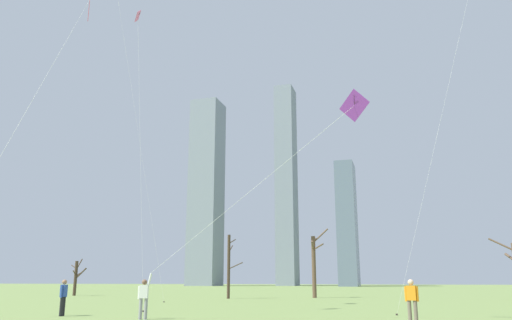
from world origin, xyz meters
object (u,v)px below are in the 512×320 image
Objects in this scene: kite_flyer_midfield_right_purple at (191,254)px; bystander_strolling_midfield at (63,296)px; bystander_far_off_by_trees at (412,299)px; distant_kite_low_near_trees_pink at (138,34)px; bare_tree_rightmost at (229,265)px; bare_tree_far_right_edge at (314,263)px; bare_tree_right_of_center at (76,276)px.

bystander_strolling_midfield is at bearing 175.55° from kite_flyer_midfield_right_purple.
bystander_far_off_by_trees is 23.71m from distant_kite_low_near_trees_pink.
bare_tree_rightmost is (-6.51, 23.53, 0.29)m from kite_flyer_midfield_right_purple.
distant_kite_low_near_trees_pink is 26.48m from bare_tree_far_right_edge.
bare_tree_right_of_center reaches higher than bystander_far_off_by_trees.
distant_kite_low_near_trees_pink reaches higher than bare_tree_far_right_edge.
bystander_far_off_by_trees is 0.29× the size of bare_tree_rightmost.
bystander_strolling_midfield is 23.12m from bare_tree_rightmost.
kite_flyer_midfield_right_purple reaches higher than bystander_far_off_by_trees.
bystander_far_off_by_trees is at bearing -38.36° from bare_tree_right_of_center.
kite_flyer_midfield_right_purple is 24.42m from bare_tree_rightmost.
bare_tree_far_right_edge is at bearing 75.47° from bystander_strolling_midfield.
bystander_strolling_midfield is 0.25× the size of bare_tree_far_right_edge.
bystander_strolling_midfield is 17.56m from distant_kite_low_near_trees_pink.
bystander_far_off_by_trees is at bearing -0.01° from bystander_strolling_midfield.
distant_kite_low_near_trees_pink is (-7.15, 6.67, 14.65)m from kite_flyer_midfield_right_purple.
kite_flyer_midfield_right_purple is at bearing -74.55° from bare_tree_rightmost.
bare_tree_far_right_edge is (-8.24, 27.20, 2.29)m from bystander_far_off_by_trees.
bare_tree_rightmost is (-7.07, -4.17, -0.23)m from bare_tree_far_right_edge.
bare_tree_rightmost is 19.26m from bare_tree_right_of_center.
bystander_far_off_by_trees is at bearing 3.26° from kite_flyer_midfield_right_purple.
bystander_far_off_by_trees is 28.51m from bare_tree_far_right_edge.
bare_tree_far_right_edge is at bearing 30.51° from bare_tree_rightmost.
bare_tree_rightmost is at bearing 105.45° from kite_flyer_midfield_right_purple.
bare_tree_far_right_edge is (7.05, 27.19, 2.29)m from bystander_strolling_midfield.
distant_kite_low_near_trees_pink is at bearing -92.18° from bare_tree_rightmost.
distant_kite_low_near_trees_pink is at bearing -48.91° from bare_tree_right_of_center.
bystander_far_off_by_trees is at bearing -73.14° from bare_tree_far_right_edge.
bystander_far_off_by_trees is 15.29m from bystander_strolling_midfield.
distant_kite_low_near_trees_pink is at bearing 158.86° from bystander_far_off_by_trees.
bare_tree_rightmost reaches higher than bystander_strolling_midfield.
kite_flyer_midfield_right_purple is 17.61m from distant_kite_low_near_trees_pink.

